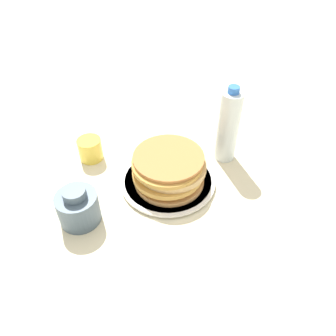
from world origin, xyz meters
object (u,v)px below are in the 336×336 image
(water_bottle_near, at_px, (228,126))
(pancake_stack, at_px, (169,169))
(juice_glass, at_px, (90,149))
(plate, at_px, (168,181))
(cream_jug, at_px, (78,207))

(water_bottle_near, bearing_deg, pancake_stack, 65.28)
(pancake_stack, relative_size, juice_glass, 2.93)
(plate, height_order, cream_jug, cream_jug)
(cream_jug, bearing_deg, juice_glass, -55.14)
(plate, xyz_separation_m, cream_jug, (0.12, 0.22, 0.04))
(pancake_stack, bearing_deg, juice_glass, 7.31)
(juice_glass, xyz_separation_m, water_bottle_near, (-0.33, -0.21, 0.08))
(pancake_stack, bearing_deg, plate, 30.44)
(plate, bearing_deg, cream_jug, 62.14)
(juice_glass, bearing_deg, water_bottle_near, -147.43)
(plate, xyz_separation_m, water_bottle_near, (-0.09, -0.18, 0.10))
(juice_glass, relative_size, water_bottle_near, 0.30)
(juice_glass, height_order, cream_jug, cream_jug)
(plate, height_order, water_bottle_near, water_bottle_near)
(juice_glass, distance_m, cream_jug, 0.23)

